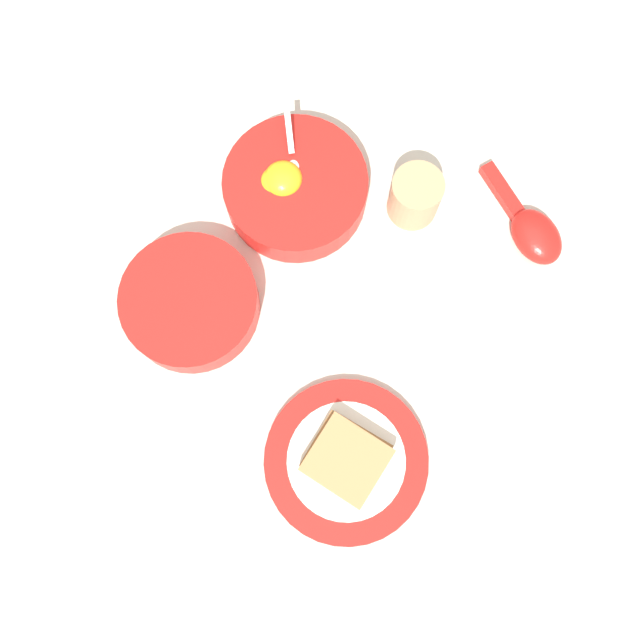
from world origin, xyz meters
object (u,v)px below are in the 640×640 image
(egg_bowl, at_px, (295,188))
(soup_spoon, at_px, (532,231))
(toast_plate, at_px, (346,461))
(congee_bowl, at_px, (190,303))
(drinking_cup, at_px, (415,196))
(toast_sandwich, at_px, (346,458))

(egg_bowl, distance_m, soup_spoon, 0.29)
(toast_plate, distance_m, congee_bowl, 0.26)
(soup_spoon, bearing_deg, drinking_cup, -106.65)
(toast_plate, height_order, congee_bowl, congee_bowl)
(toast_plate, distance_m, soup_spoon, 0.36)
(toast_sandwich, xyz_separation_m, drinking_cup, (-0.30, 0.10, 0.01))
(toast_plate, xyz_separation_m, soup_spoon, (-0.26, 0.24, 0.01))
(toast_sandwich, xyz_separation_m, congee_bowl, (-0.19, -0.17, -0.00))
(egg_bowl, xyz_separation_m, toast_sandwich, (0.32, 0.04, 0.00))
(toast_sandwich, bearing_deg, soup_spoon, 137.51)
(congee_bowl, bearing_deg, toast_sandwich, 42.75)
(toast_sandwich, relative_size, soup_spoon, 0.76)
(egg_bowl, xyz_separation_m, toast_plate, (0.33, 0.05, -0.02))
(egg_bowl, bearing_deg, toast_sandwich, 7.86)
(egg_bowl, relative_size, drinking_cup, 2.47)
(toast_plate, relative_size, drinking_cup, 2.66)
(toast_plate, xyz_separation_m, toast_sandwich, (-0.00, -0.00, 0.02))
(egg_bowl, distance_m, drinking_cup, 0.14)
(egg_bowl, distance_m, congee_bowl, 0.19)
(toast_plate, xyz_separation_m, congee_bowl, (-0.19, -0.17, 0.02))
(egg_bowl, height_order, soup_spoon, egg_bowl)
(egg_bowl, bearing_deg, soup_spoon, 77.36)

